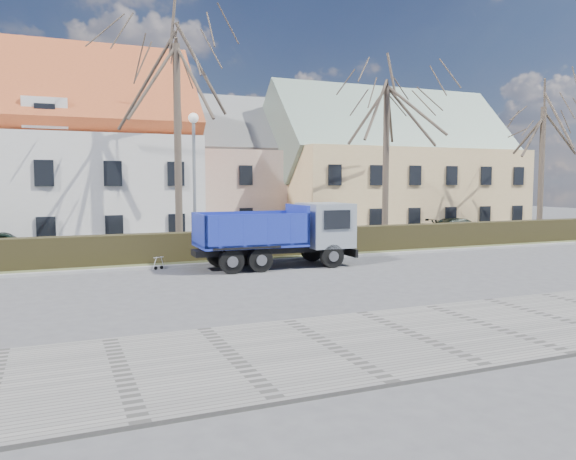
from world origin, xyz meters
name	(u,v)px	position (x,y,z in m)	size (l,w,h in m)	color
ground	(280,280)	(0.00, 0.00, 0.00)	(120.00, 120.00, 0.00)	#48484B
sidewalk_near	(415,336)	(0.00, -8.50, 0.04)	(80.00, 5.00, 0.08)	gray
curb_far	(242,262)	(0.00, 4.60, 0.06)	(80.00, 0.30, 0.12)	gray
grass_strip	(232,258)	(0.00, 6.20, 0.05)	(80.00, 3.00, 0.10)	#464D2B
hedge	(233,246)	(0.00, 6.00, 0.65)	(60.00, 0.90, 1.30)	black
building_pink	(228,177)	(4.00, 20.00, 4.00)	(10.80, 8.80, 8.00)	beige
building_yellow	(392,174)	(16.00, 17.00, 4.25)	(18.80, 10.80, 8.50)	#DEB779
tree_1	(178,128)	(-2.00, 8.50, 6.33)	(9.20, 9.20, 12.65)	#45392F
tree_2	(386,150)	(10.00, 8.50, 5.50)	(8.00, 8.00, 11.00)	#45392F
tree_3	(542,158)	(22.00, 8.50, 5.23)	(7.60, 7.60, 10.45)	#45392F
dump_truck	(270,235)	(0.78, 3.07, 1.42)	(7.08, 2.63, 2.83)	navy
streetlight	(194,186)	(-1.56, 7.00, 3.49)	(0.55, 0.55, 6.98)	gray
cart_frame	(155,263)	(-3.93, 4.26, 0.30)	(0.65, 0.37, 0.59)	silver
parked_car_a	(1,246)	(-10.07, 9.73, 0.72)	(1.70, 4.23, 1.44)	black
parked_car_b	(460,228)	(17.06, 10.41, 0.65)	(1.82, 4.48, 1.30)	black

